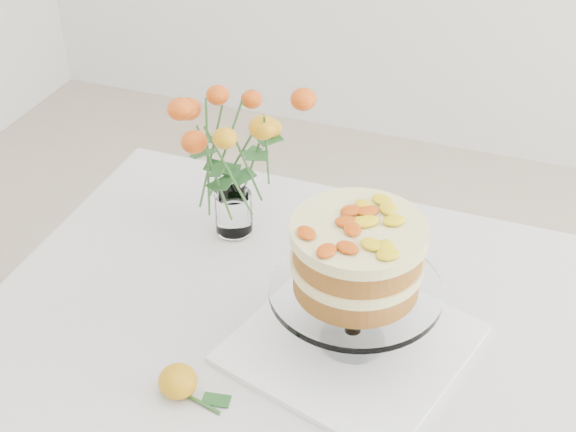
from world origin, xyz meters
TOP-DOWN VIEW (x-y plane):
  - table at (0.00, 0.00)m, footprint 1.43×0.93m
  - napkin at (-0.11, 0.04)m, footprint 0.40×0.40m
  - cake_stand at (-0.11, 0.04)m, footprint 0.26×0.26m
  - rose_vase at (-0.39, 0.25)m, footprint 0.26×0.26m
  - loose_rose_near at (-0.32, -0.13)m, footprint 0.10×0.06m
  - stray_petal_a at (-0.12, -0.10)m, footprint 0.03×0.02m
  - stray_petal_d at (-0.26, -0.05)m, footprint 0.03×0.02m

SIDE VIEW (x-z plane):
  - table at x=0.00m, z-range 0.30..1.05m
  - stray_petal_a at x=-0.12m, z-range 0.76..0.76m
  - stray_petal_d at x=-0.26m, z-range 0.76..0.76m
  - napkin at x=-0.11m, z-range 0.76..0.77m
  - loose_rose_near at x=-0.32m, z-range 0.76..0.80m
  - cake_stand at x=-0.11m, z-range 0.81..1.04m
  - rose_vase at x=-0.39m, z-range 0.79..1.13m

